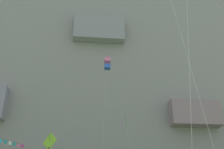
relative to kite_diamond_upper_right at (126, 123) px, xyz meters
name	(u,v)px	position (x,y,z in m)	size (l,w,h in m)	color
cliff_face	(95,88)	(-4.24, 29.49, 19.23)	(180.00, 30.14, 72.51)	gray
kite_diamond_upper_right	(126,123)	(0.00, 0.00, 0.00)	(2.35, 2.15, 18.49)	green
kite_banner_low_right	(9,145)	(-17.50, -2.28, -4.59)	(3.84, 5.27, 13.07)	black
kite_box_low_left	(107,64)	(-3.19, 0.01, 10.89)	(1.96, 1.79, 29.00)	pink
kite_diamond_mid_left	(50,143)	(-11.28, -5.93, -4.97)	(2.00, 3.77, 13.39)	#8CCC33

